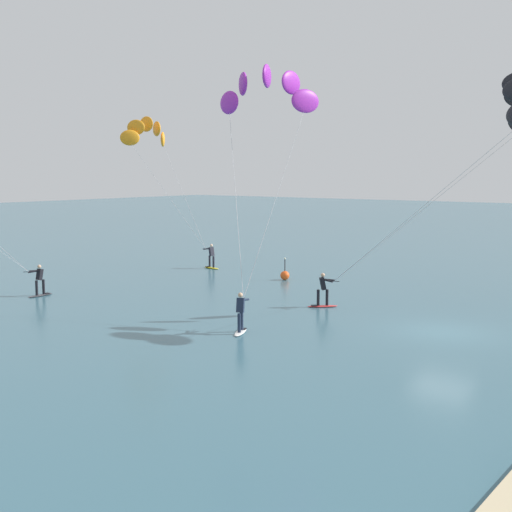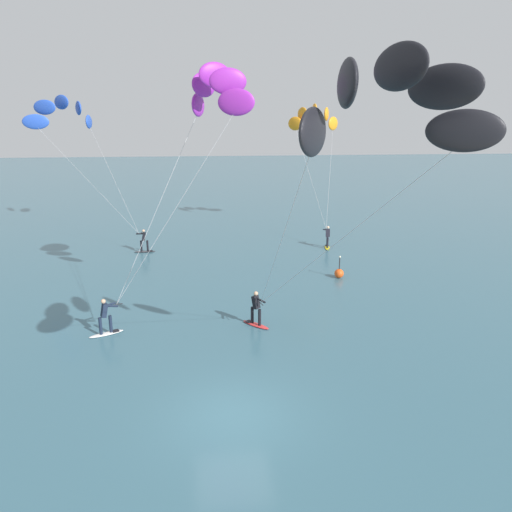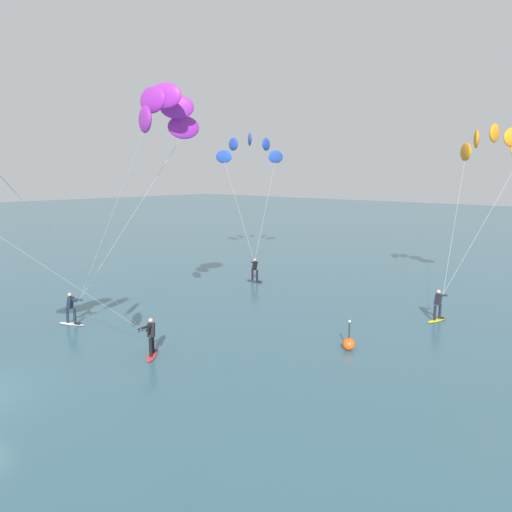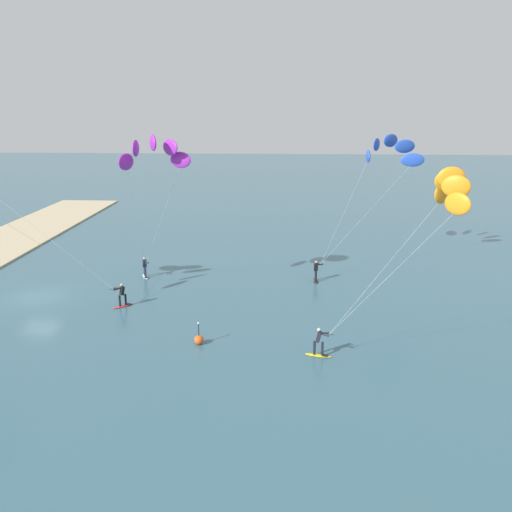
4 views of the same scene
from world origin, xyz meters
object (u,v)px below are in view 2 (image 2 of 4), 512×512
kitesurfer_mid_water (315,123)px  marker_buoy (339,273)px  kitesurfer_nearshore (387,115)px  kitesurfer_far_out (211,100)px  kitesurfer_downwind (65,117)px

kitesurfer_mid_water → marker_buoy: 15.56m
kitesurfer_nearshore → kitesurfer_far_out: kitesurfer_far_out is taller
marker_buoy → kitesurfer_mid_water: bearing=83.8°
kitesurfer_downwind → marker_buoy: size_ratio=8.04×
kitesurfer_mid_water → kitesurfer_far_out: (-8.97, -16.88, 1.00)m
kitesurfer_nearshore → kitesurfer_far_out: (-4.02, 10.35, 0.77)m
kitesurfer_mid_water → marker_buoy: (-1.39, -12.83, -8.70)m
kitesurfer_nearshore → marker_buoy: (3.56, 14.40, -8.93)m
kitesurfer_mid_water → kitesurfer_downwind: (-19.75, 0.61, 0.46)m
kitesurfer_mid_water → kitesurfer_downwind: bearing=178.2°
kitesurfer_far_out → marker_buoy: size_ratio=8.41×
kitesurfer_downwind → kitesurfer_mid_water: bearing=-1.8°
kitesurfer_nearshore → marker_buoy: bearing=76.1°
kitesurfer_nearshore → kitesurfer_downwind: 31.53m
kitesurfer_far_out → kitesurfer_downwind: (-10.77, 17.49, -0.54)m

